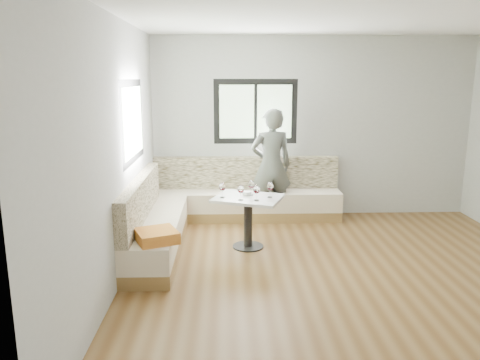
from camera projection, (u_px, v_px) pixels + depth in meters
name	position (u px, v px, depth m)	size (l,w,h in m)	color
room	(346.00, 150.00, 4.98)	(5.01, 5.01, 2.81)	brown
banquette	(210.00, 209.00, 6.67)	(2.90, 2.80, 0.95)	olive
table	(248.00, 210.00, 6.01)	(1.00, 0.89, 0.68)	black
person	(271.00, 165.00, 7.09)	(0.63, 0.41, 1.73)	#535852
olive_ramekin	(247.00, 193.00, 6.07)	(0.11, 0.11, 0.05)	white
wine_glass_a	(222.00, 187.00, 5.91)	(0.09, 0.09, 0.19)	white
wine_glass_b	(241.00, 190.00, 5.79)	(0.09, 0.09, 0.19)	white
wine_glass_c	(257.00, 190.00, 5.77)	(0.09, 0.09, 0.19)	white
wine_glass_d	(251.00, 185.00, 6.04)	(0.09, 0.09, 0.19)	white
wine_glass_e	(270.00, 187.00, 5.92)	(0.09, 0.09, 0.19)	white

